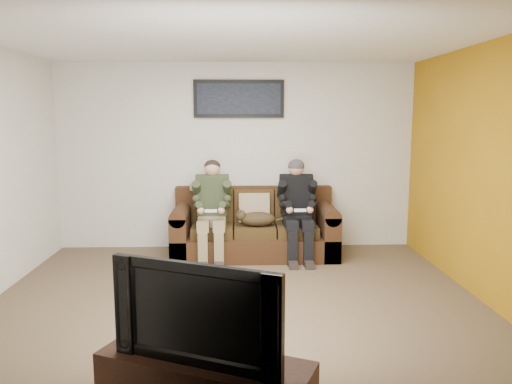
{
  "coord_description": "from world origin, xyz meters",
  "views": [
    {
      "loc": [
        0.02,
        -4.79,
        1.86
      ],
      "look_at": [
        0.24,
        1.2,
        0.95
      ],
      "focal_mm": 35.0,
      "sensor_mm": 36.0,
      "label": 1
    }
  ],
  "objects_px": {
    "sofa": "(254,230)",
    "cat": "(256,219)",
    "person_right": "(297,203)",
    "framed_poster": "(239,99)",
    "television": "(203,309)",
    "person_left": "(212,204)"
  },
  "relations": [
    {
      "from": "sofa",
      "to": "person_left",
      "type": "relative_size",
      "value": 1.68
    },
    {
      "from": "person_right",
      "to": "framed_poster",
      "type": "xyz_separation_m",
      "value": [
        -0.76,
        0.57,
        1.37
      ]
    },
    {
      "from": "cat",
      "to": "framed_poster",
      "type": "bearing_deg",
      "value": 109.71
    },
    {
      "from": "framed_poster",
      "to": "television",
      "type": "relative_size",
      "value": 1.16
    },
    {
      "from": "framed_poster",
      "to": "television",
      "type": "distance_m",
      "value": 4.39
    },
    {
      "from": "person_right",
      "to": "sofa",
      "type": "bearing_deg",
      "value": 162.04
    },
    {
      "from": "person_left",
      "to": "framed_poster",
      "type": "bearing_deg",
      "value": 57.8
    },
    {
      "from": "person_right",
      "to": "television",
      "type": "distance_m",
      "value": 3.73
    },
    {
      "from": "television",
      "to": "framed_poster",
      "type": "bearing_deg",
      "value": 110.92
    },
    {
      "from": "person_right",
      "to": "cat",
      "type": "distance_m",
      "value": 0.58
    },
    {
      "from": "cat",
      "to": "person_right",
      "type": "bearing_deg",
      "value": 4.27
    },
    {
      "from": "sofa",
      "to": "cat",
      "type": "height_order",
      "value": "sofa"
    },
    {
      "from": "person_left",
      "to": "person_right",
      "type": "relative_size",
      "value": 0.99
    },
    {
      "from": "sofa",
      "to": "cat",
      "type": "xyz_separation_m",
      "value": [
        0.02,
        -0.22,
        0.2
      ]
    },
    {
      "from": "person_left",
      "to": "framed_poster",
      "type": "distance_m",
      "value": 1.53
    },
    {
      "from": "person_right",
      "to": "television",
      "type": "xyz_separation_m",
      "value": [
        -0.99,
        -3.6,
        -0.0
      ]
    },
    {
      "from": "sofa",
      "to": "television",
      "type": "xyz_separation_m",
      "value": [
        -0.43,
        -3.78,
        0.39
      ]
    },
    {
      "from": "cat",
      "to": "television",
      "type": "distance_m",
      "value": 3.59
    },
    {
      "from": "television",
      "to": "sofa",
      "type": "bearing_deg",
      "value": 107.59
    },
    {
      "from": "framed_poster",
      "to": "television",
      "type": "xyz_separation_m",
      "value": [
        -0.23,
        -4.17,
        -1.37
      ]
    },
    {
      "from": "framed_poster",
      "to": "television",
      "type": "height_order",
      "value": "framed_poster"
    },
    {
      "from": "person_left",
      "to": "sofa",
      "type": "bearing_deg",
      "value": 18.0
    }
  ]
}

